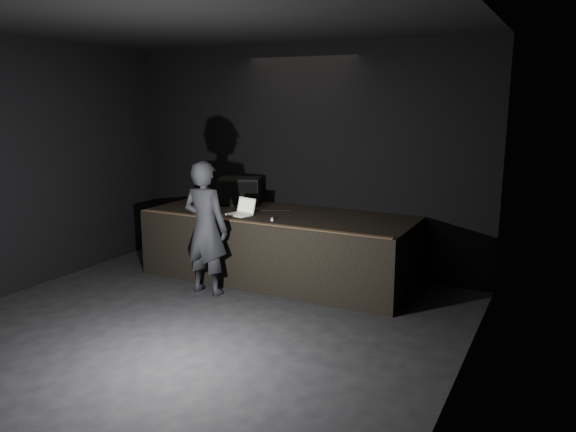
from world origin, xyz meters
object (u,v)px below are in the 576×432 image
at_px(laptop, 242,210).
at_px(stage_monitor, 240,191).
at_px(stage_riser, 279,246).
at_px(beer_can, 197,207).
at_px(person, 205,228).

bearing_deg(laptop, stage_monitor, 138.84).
bearing_deg(stage_riser, stage_monitor, 157.58).
bearing_deg(beer_can, stage_monitor, 73.19).
height_order(stage_riser, stage_monitor, stage_monitor).
relative_size(laptop, person, 0.22).
relative_size(stage_riser, stage_monitor, 5.22).
relative_size(stage_riser, person, 2.15).
xyz_separation_m(stage_monitor, person, (0.30, -1.40, -0.29)).
xyz_separation_m(stage_monitor, laptop, (0.45, -0.68, -0.15)).
bearing_deg(person, beer_can, -44.33).
height_order(stage_monitor, person, person).
xyz_separation_m(stage_monitor, beer_can, (-0.25, -0.83, -0.14)).
relative_size(stage_monitor, laptop, 1.86).
distance_m(stage_monitor, beer_can, 0.88).
distance_m(stage_monitor, person, 1.46).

